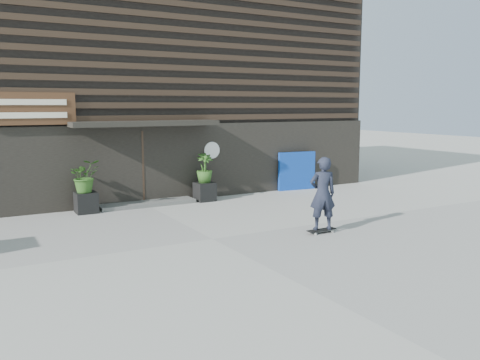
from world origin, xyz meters
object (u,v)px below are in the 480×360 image
planter_pot_left (86,203)px  planter_pot_right (205,192)px  blue_tarp (297,171)px  skateboarder (323,194)px

planter_pot_left → planter_pot_right: 3.80m
planter_pot_right → blue_tarp: bearing=4.4°
planter_pot_left → planter_pot_right: bearing=0.0°
blue_tarp → skateboarder: skateboarder is taller
blue_tarp → planter_pot_right: bearing=-170.2°
blue_tarp → skateboarder: size_ratio=0.80×
planter_pot_right → skateboarder: bearing=-82.7°
planter_pot_right → skateboarder: 5.31m
planter_pot_left → blue_tarp: size_ratio=0.40×
planter_pot_left → skateboarder: (4.47, -5.23, 0.68)m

